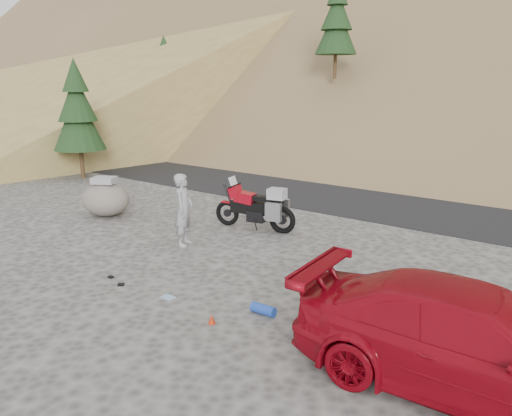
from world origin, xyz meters
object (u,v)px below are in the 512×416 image
(motorcycle, at_px, (258,208))
(boulder, at_px, (106,199))
(man, at_px, (185,245))
(red_car, at_px, (471,391))

(motorcycle, height_order, boulder, motorcycle)
(motorcycle, height_order, man, motorcycle)
(motorcycle, height_order, red_car, motorcycle)
(motorcycle, bearing_deg, boulder, -172.23)
(motorcycle, xyz_separation_m, red_car, (6.90, -4.30, -0.63))
(red_car, xyz_separation_m, boulder, (-11.61, 2.65, 0.53))
(man, bearing_deg, boulder, 56.74)
(motorcycle, relative_size, boulder, 1.30)
(red_car, bearing_deg, boulder, 73.02)
(man, distance_m, boulder, 4.10)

